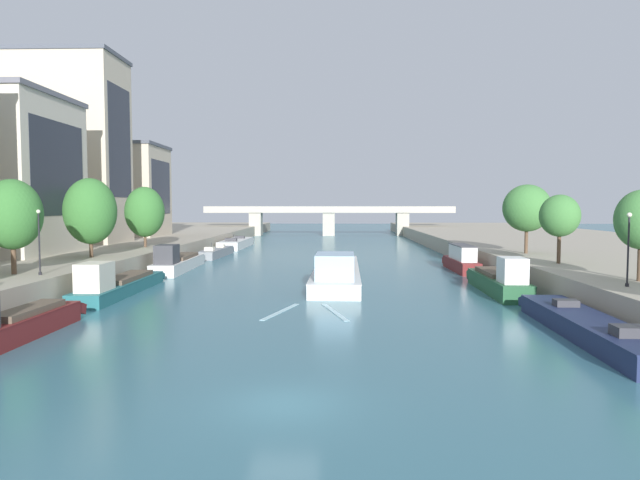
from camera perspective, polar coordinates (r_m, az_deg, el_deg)
ground_plane at (r=20.62m, az=-3.72°, el=-16.56°), size 400.00×400.00×0.00m
quay_left at (r=83.29m, az=-24.81°, el=-0.88°), size 36.00×170.00×2.23m
quay_right at (r=81.69m, az=25.92°, el=-0.99°), size 36.00×170.00×2.23m
barge_midriver at (r=52.01m, az=1.72°, el=-3.21°), size 4.61×24.84×3.21m
wake_behind_barge at (r=37.22m, az=-1.28°, el=-7.40°), size 5.60×5.93×0.03m
moored_boat_left_downstream at (r=33.29m, az=-28.97°, el=-7.55°), size 1.98×11.27×3.11m
moored_boat_left_far at (r=46.84m, az=-20.13°, el=-4.29°), size 2.71×15.21×3.02m
moored_boat_left_end at (r=62.38m, az=-14.43°, el=-2.21°), size 3.00×14.91×3.13m
moored_boat_left_near at (r=78.73m, az=-10.63°, el=-1.25°), size 2.64×13.06×2.20m
moored_boat_left_midway at (r=95.00m, az=-8.61°, el=-0.34°), size 3.59×16.57×2.45m
moored_boat_right_near at (r=33.44m, az=25.86°, el=-8.02°), size 3.09×16.15×2.22m
moored_boat_right_downstream at (r=47.17m, az=17.94°, el=-4.04°), size 2.63×12.63×3.25m
moored_boat_right_far at (r=61.99m, az=14.34°, el=-2.00°), size 2.08×10.82×2.89m
tree_left_distant at (r=44.66m, az=-29.14°, el=2.32°), size 4.06×4.06×6.74m
tree_left_second at (r=56.09m, az=-22.59°, el=2.76°), size 4.79×4.79×7.43m
tree_left_midway at (r=68.05m, az=-17.61°, el=2.77°), size 4.55×4.55×7.07m
tree_right_end_of_row at (r=50.46m, az=23.46°, el=2.29°), size 3.29×3.29×5.79m
tree_right_third at (r=59.99m, az=20.54°, el=3.09°), size 4.77×4.77×7.01m
lamppost_left_bank at (r=43.44m, az=-26.95°, el=0.08°), size 0.28×0.28×4.59m
lamppost_right_bank at (r=37.89m, az=29.17°, el=-0.54°), size 0.28×0.28×4.46m
building_left_corner at (r=79.97m, az=-24.26°, el=8.50°), size 13.32×9.28×24.34m
building_left_middle at (r=95.06m, az=-19.74°, el=4.85°), size 13.22×11.70×14.67m
bridge_far at (r=130.84m, az=0.91°, el=2.37°), size 58.67×4.40×6.92m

